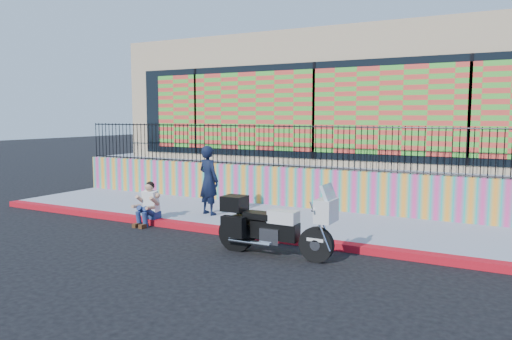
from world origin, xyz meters
The scene contains 10 objects.
ground centered at (0.00, 0.00, 0.00)m, with size 90.00×90.00×0.00m, color black.
red_curb centered at (0.00, 0.00, 0.07)m, with size 16.00×0.30×0.15m, color #A20B0B.
sidewalk centered at (0.00, 1.65, 0.07)m, with size 16.00×3.00×0.15m, color gray.
mural_wall centered at (0.00, 3.25, 0.70)m, with size 16.00×0.20×1.10m, color #DA3985.
metal_fence centered at (0.00, 3.25, 1.85)m, with size 15.80×0.04×1.20m, color black, non-canonical shape.
elevated_platform centered at (0.00, 8.35, 0.62)m, with size 16.00×10.00×1.25m, color gray.
storefront_building centered at (0.00, 8.13, 3.25)m, with size 14.00×8.06×4.00m.
police_motorcycle centered at (1.28, -1.05, 0.62)m, with size 2.38×0.79×1.48m.
police_officer centered at (-1.68, 1.13, 1.05)m, with size 0.65×0.43×1.79m, color black.
seated_man centered at (-2.64, -0.17, 0.45)m, with size 0.54×0.71×1.06m.
Camera 1 is at (5.54, -9.51, 2.71)m, focal length 35.00 mm.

